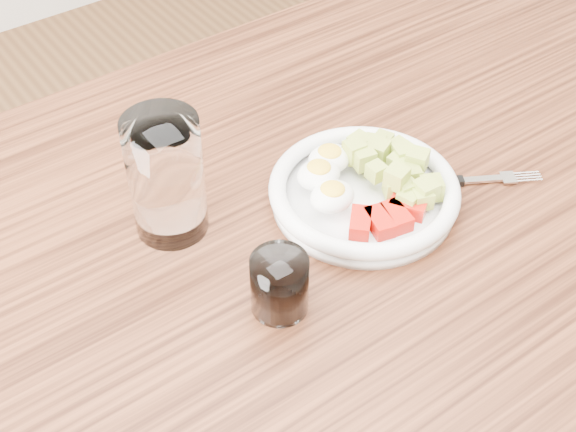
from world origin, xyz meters
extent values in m
cube|color=brown|center=(0.65, 0.35, 0.36)|extent=(0.07, 0.07, 0.73)
cube|color=brown|center=(0.00, 0.00, 0.75)|extent=(1.50, 0.90, 0.04)
cylinder|color=white|center=(0.10, 0.00, 0.78)|extent=(0.23, 0.23, 0.01)
torus|color=white|center=(0.10, 0.00, 0.79)|extent=(0.24, 0.24, 0.02)
cube|color=red|center=(0.06, -0.04, 0.79)|extent=(0.05, 0.05, 0.02)
cube|color=red|center=(0.08, -0.06, 0.79)|extent=(0.03, 0.05, 0.02)
cube|color=red|center=(0.10, -0.06, 0.79)|extent=(0.03, 0.05, 0.02)
cube|color=red|center=(0.12, -0.06, 0.79)|extent=(0.04, 0.05, 0.02)
cube|color=red|center=(0.14, -0.04, 0.79)|extent=(0.05, 0.05, 0.02)
ellipsoid|color=white|center=(0.06, 0.04, 0.81)|extent=(0.06, 0.05, 0.03)
ellipsoid|color=yellow|center=(0.06, 0.04, 0.82)|extent=(0.03, 0.03, 0.01)
ellipsoid|color=white|center=(0.09, 0.06, 0.81)|extent=(0.06, 0.05, 0.03)
ellipsoid|color=yellow|center=(0.09, 0.06, 0.82)|extent=(0.03, 0.03, 0.01)
ellipsoid|color=white|center=(0.05, 0.00, 0.81)|extent=(0.06, 0.05, 0.03)
ellipsoid|color=yellow|center=(0.05, 0.00, 0.82)|extent=(0.03, 0.03, 0.01)
cube|color=#B2BB48|center=(0.13, -0.03, 0.82)|extent=(0.03, 0.03, 0.02)
cube|color=#B2BB48|center=(0.15, -0.06, 0.81)|extent=(0.03, 0.03, 0.03)
cube|color=#B2BB48|center=(0.16, -0.05, 0.80)|extent=(0.04, 0.04, 0.03)
cube|color=#B2BB48|center=(0.13, -0.05, 0.80)|extent=(0.03, 0.03, 0.02)
cube|color=#B2BB48|center=(0.12, 0.04, 0.82)|extent=(0.03, 0.03, 0.02)
cube|color=#B2BB48|center=(0.16, 0.05, 0.80)|extent=(0.04, 0.04, 0.03)
cube|color=#B2BB48|center=(0.13, 0.04, 0.80)|extent=(0.03, 0.03, 0.02)
cube|color=#B2BB48|center=(0.18, 0.02, 0.80)|extent=(0.03, 0.03, 0.03)
cube|color=#B2BB48|center=(0.15, 0.04, 0.81)|extent=(0.03, 0.03, 0.03)
cube|color=#B2BB48|center=(0.17, 0.01, 0.81)|extent=(0.03, 0.03, 0.02)
cube|color=#B2BB48|center=(0.16, 0.00, 0.81)|extent=(0.03, 0.03, 0.02)
cube|color=#B2BB48|center=(0.14, -0.06, 0.80)|extent=(0.03, 0.03, 0.02)
cube|color=#B2BB48|center=(0.15, 0.03, 0.81)|extent=(0.03, 0.03, 0.03)
cube|color=#B2BB48|center=(0.18, 0.05, 0.80)|extent=(0.03, 0.03, 0.02)
cube|color=#B2BB48|center=(0.17, -0.01, 0.81)|extent=(0.04, 0.04, 0.03)
cube|color=#B2BB48|center=(0.12, 0.00, 0.81)|extent=(0.02, 0.02, 0.02)
cube|color=#B2BB48|center=(0.14, 0.06, 0.81)|extent=(0.03, 0.03, 0.03)
cube|color=#B2BB48|center=(0.13, -0.04, 0.80)|extent=(0.03, 0.03, 0.02)
cube|color=#B2BB48|center=(0.13, 0.05, 0.81)|extent=(0.03, 0.03, 0.02)
cube|color=#B2BB48|center=(0.15, -0.02, 0.81)|extent=(0.03, 0.03, 0.03)
cube|color=#B2BB48|center=(0.12, 0.03, 0.81)|extent=(0.03, 0.03, 0.03)
cube|color=#B2BB48|center=(0.13, -0.02, 0.80)|extent=(0.03, 0.03, 0.03)
cube|color=black|center=(0.19, -0.02, 0.77)|extent=(0.09, 0.06, 0.01)
cube|color=silver|center=(0.25, -0.06, 0.77)|extent=(0.05, 0.04, 0.00)
cube|color=silver|center=(0.28, -0.08, 0.77)|extent=(0.03, 0.03, 0.00)
cylinder|color=silver|center=(0.30, -0.10, 0.77)|extent=(0.03, 0.02, 0.00)
cylinder|color=silver|center=(0.30, -0.09, 0.77)|extent=(0.03, 0.02, 0.00)
cylinder|color=silver|center=(0.30, -0.09, 0.77)|extent=(0.03, 0.02, 0.00)
cylinder|color=silver|center=(0.31, -0.08, 0.77)|extent=(0.03, 0.02, 0.00)
cylinder|color=white|center=(-0.12, 0.10, 0.85)|extent=(0.09, 0.09, 0.16)
cylinder|color=white|center=(-0.08, -0.08, 0.81)|extent=(0.06, 0.06, 0.07)
cylinder|color=black|center=(-0.08, -0.08, 0.80)|extent=(0.06, 0.06, 0.06)
camera|label=1|loc=(-0.41, -0.55, 1.46)|focal=50.00mm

